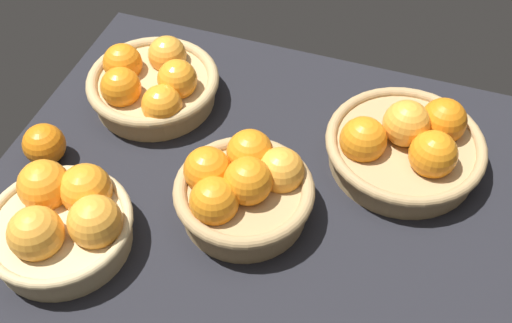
# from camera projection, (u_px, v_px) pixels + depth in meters

# --- Properties ---
(market_tray) EXTENTS (0.84, 0.72, 0.03)m
(market_tray) POSITION_uv_depth(u_px,v_px,m) (256.00, 201.00, 1.00)
(market_tray) COLOR black
(market_tray) RESTS_ON ground
(basket_far_right) EXTENTS (0.21, 0.21, 0.10)m
(basket_far_right) POSITION_uv_depth(u_px,v_px,m) (63.00, 221.00, 0.90)
(basket_far_right) COLOR tan
(basket_far_right) RESTS_ON market_tray
(basket_near_right) EXTENTS (0.23, 0.23, 0.10)m
(basket_near_right) POSITION_uv_depth(u_px,v_px,m) (153.00, 84.00, 1.09)
(basket_near_right) COLOR tan
(basket_near_right) RESTS_ON market_tray
(basket_center) EXTENTS (0.21, 0.21, 0.11)m
(basket_center) POSITION_uv_depth(u_px,v_px,m) (243.00, 188.00, 0.93)
(basket_center) COLOR tan
(basket_center) RESTS_ON market_tray
(basket_near_left) EXTENTS (0.25, 0.25, 0.11)m
(basket_near_left) POSITION_uv_depth(u_px,v_px,m) (406.00, 145.00, 1.00)
(basket_near_left) COLOR tan
(basket_near_left) RESTS_ON market_tray
(loose_orange_front_gap) EXTENTS (0.07, 0.07, 0.07)m
(loose_orange_front_gap) POSITION_uv_depth(u_px,v_px,m) (44.00, 145.00, 1.01)
(loose_orange_front_gap) COLOR orange
(loose_orange_front_gap) RESTS_ON market_tray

